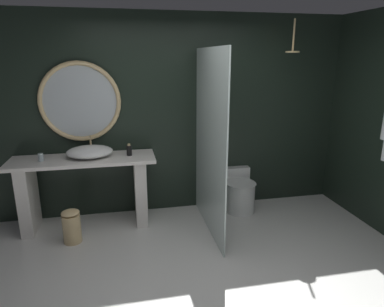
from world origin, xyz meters
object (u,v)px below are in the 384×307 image
(soap_dispenser, at_px, (129,150))
(waste_bin, at_px, (72,226))
(vessel_sink, at_px, (90,152))
(tumbler_cup, at_px, (41,157))
(round_wall_mirror, at_px, (80,102))
(toilet, at_px, (238,191))
(rain_shower_head, at_px, (293,47))

(soap_dispenser, xyz_separation_m, waste_bin, (-0.69, -0.41, -0.75))
(vessel_sink, xyz_separation_m, tumbler_cup, (-0.55, -0.06, -0.02))
(tumbler_cup, xyz_separation_m, round_wall_mirror, (0.46, 0.28, 0.60))
(round_wall_mirror, bearing_deg, vessel_sink, -69.35)
(soap_dispenser, xyz_separation_m, round_wall_mirror, (-0.55, 0.25, 0.58))
(soap_dispenser, xyz_separation_m, toilet, (1.46, 0.06, -0.68))
(rain_shower_head, xyz_separation_m, toilet, (-0.60, 0.10, -1.90))
(tumbler_cup, height_order, toilet, tumbler_cup)
(soap_dispenser, bearing_deg, toilet, 2.30)
(toilet, relative_size, waste_bin, 1.55)
(round_wall_mirror, distance_m, toilet, 2.38)
(soap_dispenser, height_order, round_wall_mirror, round_wall_mirror)
(tumbler_cup, relative_size, rain_shower_head, 0.23)
(vessel_sink, distance_m, soap_dispenser, 0.47)
(round_wall_mirror, distance_m, rain_shower_head, 2.70)
(toilet, xyz_separation_m, waste_bin, (-2.15, -0.47, -0.06))
(vessel_sink, height_order, soap_dispenser, vessel_sink)
(vessel_sink, relative_size, waste_bin, 1.39)
(vessel_sink, distance_m, toilet, 2.05)
(round_wall_mirror, xyz_separation_m, rain_shower_head, (2.61, -0.29, 0.64))
(rain_shower_head, bearing_deg, tumbler_cup, 179.81)
(tumbler_cup, relative_size, soap_dispenser, 0.61)
(soap_dispenser, distance_m, waste_bin, 1.10)
(rain_shower_head, bearing_deg, toilet, 170.36)
(vessel_sink, bearing_deg, soap_dispenser, -2.85)
(vessel_sink, distance_m, tumbler_cup, 0.55)
(vessel_sink, xyz_separation_m, toilet, (1.93, 0.04, -0.68))
(rain_shower_head, distance_m, waste_bin, 3.40)
(tumbler_cup, bearing_deg, vessel_sink, 5.89)
(round_wall_mirror, bearing_deg, waste_bin, -102.02)
(soap_dispenser, distance_m, toilet, 1.61)
(rain_shower_head, height_order, waste_bin, rain_shower_head)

